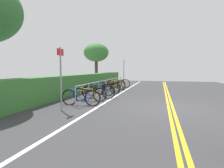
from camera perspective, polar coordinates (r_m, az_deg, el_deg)
ground_plane at (r=7.68m, az=17.96°, el=-7.31°), size 33.30×12.20×0.05m
centre_line_yellow_inner at (r=7.68m, az=18.56°, el=-7.12°), size 29.97×0.10×0.00m
centre_line_yellow_outer at (r=7.67m, az=17.36°, el=-7.10°), size 29.97×0.10×0.00m
bike_lane_stripe_white at (r=8.05m, az=-3.04°, el=-6.35°), size 29.97×0.12×0.00m
bike_rack at (r=11.42m, az=-1.86°, el=0.20°), size 8.62×0.05×0.87m
bicycle_0 at (r=7.88m, az=-9.77°, el=-4.14°), size 0.46×1.76×0.73m
bicycle_1 at (r=8.83m, az=-6.97°, el=-3.27°), size 0.46×1.65×0.70m
bicycle_2 at (r=9.62m, az=-4.30°, el=-2.46°), size 0.46×1.80×0.74m
bicycle_3 at (r=10.67m, az=-3.97°, el=-1.75°), size 0.46×1.77×0.74m
bicycle_4 at (r=11.44m, az=-1.55°, el=-1.41°), size 0.46×1.70×0.70m
bicycle_5 at (r=12.42m, az=-1.09°, el=-0.90°), size 0.46×1.76×0.71m
bicycle_6 at (r=13.30m, az=0.74°, el=-0.59°), size 0.46×1.64×0.68m
bicycle_7 at (r=14.20m, az=1.23°, el=-0.13°), size 0.65×1.65×0.74m
bicycle_8 at (r=15.11m, az=2.32°, el=0.18°), size 0.46×1.77×0.75m
sign_post_near at (r=6.85m, az=-15.79°, el=3.32°), size 0.36×0.06×2.33m
sign_post_far at (r=16.13m, az=3.74°, el=4.30°), size 0.36×0.08×2.39m
hedge_backdrop at (r=13.51m, az=-8.13°, el=0.61°), size 17.57×0.85×1.18m
tree_mid at (r=20.20m, az=-4.99°, el=9.74°), size 2.72×2.72×4.36m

